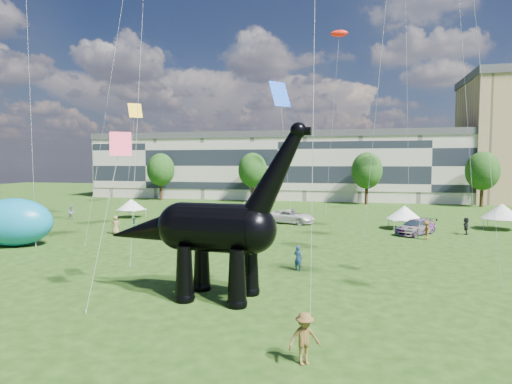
# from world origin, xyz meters

# --- Properties ---
(ground) EXTENTS (220.00, 220.00, 0.00)m
(ground) POSITION_xyz_m (0.00, 0.00, 0.00)
(ground) COLOR #16330C
(ground) RESTS_ON ground
(terrace_row) EXTENTS (78.00, 11.00, 12.00)m
(terrace_row) POSITION_xyz_m (-8.00, 62.00, 6.00)
(terrace_row) COLOR beige
(terrace_row) RESTS_ON ground
(tree_far_left) EXTENTS (5.20, 5.20, 9.44)m
(tree_far_left) POSITION_xyz_m (-30.00, 53.00, 6.29)
(tree_far_left) COLOR #382314
(tree_far_left) RESTS_ON ground
(tree_mid_left) EXTENTS (5.20, 5.20, 9.44)m
(tree_mid_left) POSITION_xyz_m (-12.00, 53.00, 6.29)
(tree_mid_left) COLOR #382314
(tree_mid_left) RESTS_ON ground
(tree_mid_right) EXTENTS (5.20, 5.20, 9.44)m
(tree_mid_right) POSITION_xyz_m (8.00, 53.00, 6.29)
(tree_mid_right) COLOR #382314
(tree_mid_right) RESTS_ON ground
(tree_far_right) EXTENTS (5.20, 5.20, 9.44)m
(tree_far_right) POSITION_xyz_m (26.00, 53.00, 6.29)
(tree_far_right) COLOR #382314
(tree_far_right) RESTS_ON ground
(dinosaur_sculpture) EXTENTS (11.57, 3.38, 9.44)m
(dinosaur_sculpture) POSITION_xyz_m (-1.37, -0.96, 3.56)
(dinosaur_sculpture) COLOR black
(dinosaur_sculpture) RESTS_ON ground
(car_silver) EXTENTS (3.99, 4.87, 1.56)m
(car_silver) POSITION_xyz_m (-12.39, 26.84, 0.78)
(car_silver) COLOR #B5B4B9
(car_silver) RESTS_ON ground
(car_grey) EXTENTS (5.12, 2.71, 1.60)m
(car_grey) POSITION_xyz_m (-13.29, 24.46, 0.80)
(car_grey) COLOR slate
(car_grey) RESTS_ON ground
(car_white) EXTENTS (6.21, 3.97, 1.60)m
(car_white) POSITION_xyz_m (-1.24, 27.38, 0.80)
(car_white) COLOR silver
(car_white) RESTS_ON ground
(car_dark) EXTENTS (4.81, 5.33, 1.49)m
(car_dark) POSITION_xyz_m (12.02, 22.47, 0.74)
(car_dark) COLOR #595960
(car_dark) RESTS_ON ground
(gazebo_near) EXTENTS (4.10, 4.10, 2.55)m
(gazebo_near) POSITION_xyz_m (11.28, 25.81, 1.79)
(gazebo_near) COLOR white
(gazebo_near) RESTS_ON ground
(gazebo_far) EXTENTS (5.23, 5.23, 2.80)m
(gazebo_far) POSITION_xyz_m (21.32, 27.74, 1.96)
(gazebo_far) COLOR silver
(gazebo_far) RESTS_ON ground
(gazebo_left) EXTENTS (4.02, 4.02, 2.45)m
(gazebo_left) POSITION_xyz_m (-22.19, 27.94, 1.72)
(gazebo_left) COLOR silver
(gazebo_left) RESTS_ON ground
(inflatable_teal) EXTENTS (7.31, 5.43, 4.11)m
(inflatable_teal) POSITION_xyz_m (-22.28, 8.45, 2.05)
(inflatable_teal) COLOR #0D7BA7
(inflatable_teal) RESTS_ON ground
(visitors) EXTENTS (53.95, 40.17, 1.87)m
(visitors) POSITION_xyz_m (-0.97, 15.26, 0.89)
(visitors) COLOR brown
(visitors) RESTS_ON ground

